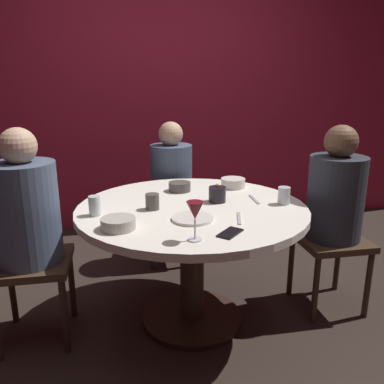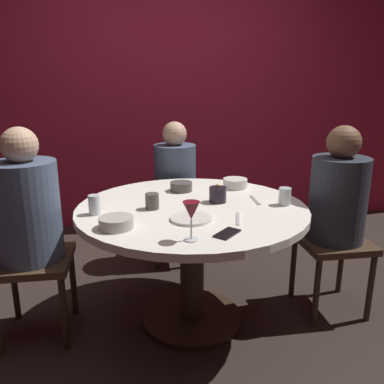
{
  "view_description": "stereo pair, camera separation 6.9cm",
  "coord_description": "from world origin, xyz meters",
  "px_view_note": "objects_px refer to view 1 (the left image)",
  "views": [
    {
      "loc": [
        -0.38,
        -2.05,
        1.39
      ],
      "look_at": [
        0.0,
        0.0,
        0.81
      ],
      "focal_mm": 36.57,
      "sensor_mm": 36.0,
      "label": 1
    },
    {
      "loc": [
        -0.31,
        -2.06,
        1.39
      ],
      "look_at": [
        0.0,
        0.0,
        0.81
      ],
      "focal_mm": 36.57,
      "sensor_mm": 36.0,
      "label": 2
    }
  ],
  "objects_px": {
    "seated_diner_left": "(26,215)",
    "cup_near_candle": "(95,206)",
    "wine_glass": "(195,212)",
    "seated_diner_right": "(335,199)",
    "cell_phone": "(230,233)",
    "bowl_small_white": "(118,223)",
    "candle_holder": "(217,194)",
    "cup_by_left_diner": "(152,202)",
    "dining_table": "(192,232)",
    "dinner_plate": "(193,218)",
    "bowl_salad_center": "(233,183)",
    "cup_by_right_diner": "(284,196)",
    "seated_diner_back": "(171,176)",
    "bowl_serving_large": "(180,187)"
  },
  "relations": [
    {
      "from": "seated_diner_left",
      "to": "cup_near_candle",
      "type": "relative_size",
      "value": 11.39
    },
    {
      "from": "wine_glass",
      "to": "cup_near_candle",
      "type": "distance_m",
      "value": 0.62
    },
    {
      "from": "seated_diner_right",
      "to": "cell_phone",
      "type": "bearing_deg",
      "value": 29.63
    },
    {
      "from": "seated_diner_right",
      "to": "bowl_small_white",
      "type": "relative_size",
      "value": 7.06
    },
    {
      "from": "candle_holder",
      "to": "cup_by_left_diner",
      "type": "height_order",
      "value": "candle_holder"
    },
    {
      "from": "dining_table",
      "to": "dinner_plate",
      "type": "bearing_deg",
      "value": -99.83
    },
    {
      "from": "dinner_plate",
      "to": "bowl_salad_center",
      "type": "bearing_deg",
      "value": 56.41
    },
    {
      "from": "cup_near_candle",
      "to": "dining_table",
      "type": "bearing_deg",
      "value": 7.31
    },
    {
      "from": "cup_by_right_diner",
      "to": "seated_diner_back",
      "type": "bearing_deg",
      "value": 118.92
    },
    {
      "from": "candle_holder",
      "to": "bowl_salad_center",
      "type": "distance_m",
      "value": 0.34
    },
    {
      "from": "wine_glass",
      "to": "seated_diner_back",
      "type": "bearing_deg",
      "value": 86.74
    },
    {
      "from": "dining_table",
      "to": "cup_near_candle",
      "type": "distance_m",
      "value": 0.57
    },
    {
      "from": "seated_diner_right",
      "to": "seated_diner_left",
      "type": "bearing_deg",
      "value": 0.0
    },
    {
      "from": "dining_table",
      "to": "seated_diner_left",
      "type": "distance_m",
      "value": 0.89
    },
    {
      "from": "bowl_small_white",
      "to": "cup_by_left_diner",
      "type": "xyz_separation_m",
      "value": [
        0.18,
        0.27,
        0.02
      ]
    },
    {
      "from": "cup_near_candle",
      "to": "seated_diner_left",
      "type": "bearing_deg",
      "value": 169.26
    },
    {
      "from": "cup_by_left_diner",
      "to": "cup_by_right_diner",
      "type": "height_order",
      "value": "cup_by_right_diner"
    },
    {
      "from": "wine_glass",
      "to": "cup_near_candle",
      "type": "xyz_separation_m",
      "value": [
        -0.45,
        0.42,
        -0.08
      ]
    },
    {
      "from": "wine_glass",
      "to": "bowl_salad_center",
      "type": "bearing_deg",
      "value": 63.33
    },
    {
      "from": "candle_holder",
      "to": "bowl_small_white",
      "type": "distance_m",
      "value": 0.66
    },
    {
      "from": "seated_diner_back",
      "to": "dinner_plate",
      "type": "relative_size",
      "value": 5.27
    },
    {
      "from": "dining_table",
      "to": "cup_near_candle",
      "type": "xyz_separation_m",
      "value": [
        -0.52,
        -0.07,
        0.21
      ]
    },
    {
      "from": "cell_phone",
      "to": "seated_diner_left",
      "type": "bearing_deg",
      "value": -160.71
    },
    {
      "from": "cup_by_left_diner",
      "to": "seated_diner_right",
      "type": "bearing_deg",
      "value": 1.11
    },
    {
      "from": "seated_diner_left",
      "to": "bowl_serving_large",
      "type": "distance_m",
      "value": 0.91
    },
    {
      "from": "dining_table",
      "to": "bowl_serving_large",
      "type": "bearing_deg",
      "value": 93.77
    },
    {
      "from": "seated_diner_left",
      "to": "bowl_small_white",
      "type": "height_order",
      "value": "seated_diner_left"
    },
    {
      "from": "cup_by_left_diner",
      "to": "bowl_serving_large",
      "type": "bearing_deg",
      "value": 59.17
    },
    {
      "from": "seated_diner_right",
      "to": "dinner_plate",
      "type": "relative_size",
      "value": 5.51
    },
    {
      "from": "dinner_plate",
      "to": "bowl_serving_large",
      "type": "height_order",
      "value": "bowl_serving_large"
    },
    {
      "from": "cell_phone",
      "to": "bowl_small_white",
      "type": "distance_m",
      "value": 0.53
    },
    {
      "from": "cell_phone",
      "to": "seated_diner_back",
      "type": "bearing_deg",
      "value": 137.92
    },
    {
      "from": "candle_holder",
      "to": "seated_diner_back",
      "type": "bearing_deg",
      "value": 100.74
    },
    {
      "from": "bowl_small_white",
      "to": "cup_near_candle",
      "type": "xyz_separation_m",
      "value": [
        -0.12,
        0.22,
        0.02
      ]
    },
    {
      "from": "cup_by_left_diner",
      "to": "seated_diner_left",
      "type": "bearing_deg",
      "value": 178.15
    },
    {
      "from": "cup_by_left_diner",
      "to": "cup_by_right_diner",
      "type": "bearing_deg",
      "value": -3.12
    },
    {
      "from": "dining_table",
      "to": "bowl_serving_large",
      "type": "height_order",
      "value": "bowl_serving_large"
    },
    {
      "from": "dinner_plate",
      "to": "bowl_serving_large",
      "type": "xyz_separation_m",
      "value": [
        0.02,
        0.55,
        0.02
      ]
    },
    {
      "from": "candle_holder",
      "to": "cell_phone",
      "type": "height_order",
      "value": "candle_holder"
    },
    {
      "from": "seated_diner_back",
      "to": "cup_by_left_diner",
      "type": "distance_m",
      "value": 0.93
    },
    {
      "from": "candle_holder",
      "to": "bowl_serving_large",
      "type": "bearing_deg",
      "value": 123.48
    },
    {
      "from": "seated_diner_right",
      "to": "wine_glass",
      "type": "xyz_separation_m",
      "value": [
        -0.95,
        -0.49,
        0.14
      ]
    },
    {
      "from": "cell_phone",
      "to": "dinner_plate",
      "type": "bearing_deg",
      "value": 165.71
    },
    {
      "from": "cup_by_left_diner",
      "to": "cup_by_right_diner",
      "type": "distance_m",
      "value": 0.74
    },
    {
      "from": "cell_phone",
      "to": "cup_near_candle",
      "type": "distance_m",
      "value": 0.73
    },
    {
      "from": "dining_table",
      "to": "bowl_salad_center",
      "type": "xyz_separation_m",
      "value": [
        0.34,
        0.34,
        0.19
      ]
    },
    {
      "from": "bowl_serving_large",
      "to": "bowl_salad_center",
      "type": "bearing_deg",
      "value": 3.5
    },
    {
      "from": "dinner_plate",
      "to": "bowl_small_white",
      "type": "distance_m",
      "value": 0.37
    },
    {
      "from": "wine_glass",
      "to": "bowl_small_white",
      "type": "height_order",
      "value": "wine_glass"
    },
    {
      "from": "seated_diner_back",
      "to": "bowl_serving_large",
      "type": "height_order",
      "value": "seated_diner_back"
    }
  ]
}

